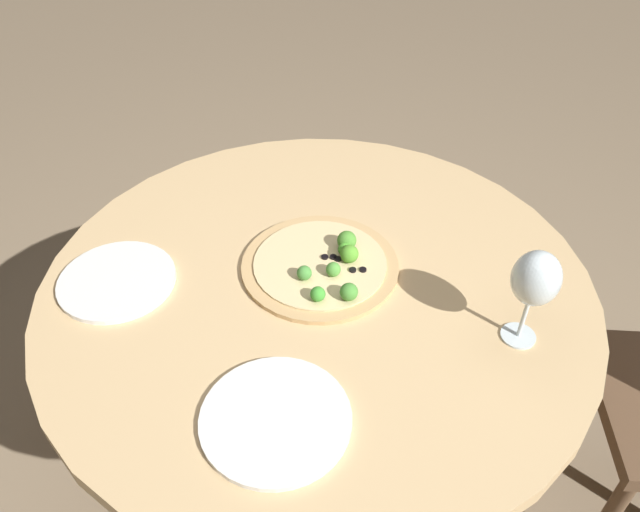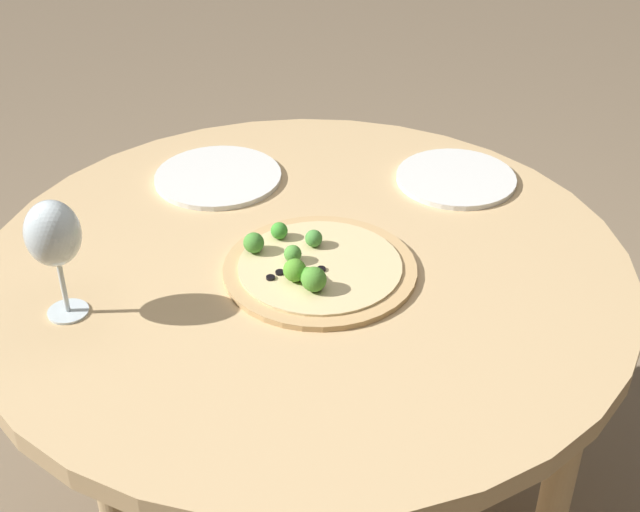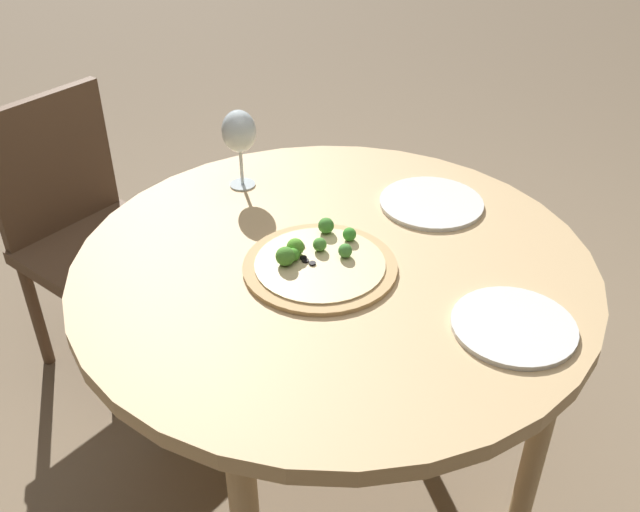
{
  "view_description": "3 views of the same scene",
  "coord_description": "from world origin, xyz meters",
  "px_view_note": "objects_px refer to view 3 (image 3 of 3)",
  "views": [
    {
      "loc": [
        0.74,
        0.44,
        1.56
      ],
      "look_at": [
        -0.04,
        -0.02,
        0.76
      ],
      "focal_mm": 35.0,
      "sensor_mm": 36.0,
      "label": 1
    },
    {
      "loc": [
        -1.17,
        0.24,
        1.54
      ],
      "look_at": [
        -0.04,
        -0.02,
        0.76
      ],
      "focal_mm": 50.0,
      "sensor_mm": 36.0,
      "label": 2
    },
    {
      "loc": [
        -0.54,
        -1.06,
        1.55
      ],
      "look_at": [
        -0.04,
        -0.02,
        0.76
      ],
      "focal_mm": 40.0,
      "sensor_mm": 36.0,
      "label": 3
    }
  ],
  "objects_px": {
    "wine_glass": "(239,133)",
    "plate_near": "(431,203)",
    "pizza": "(318,262)",
    "chair": "(88,230)",
    "plate_far": "(514,326)"
  },
  "relations": [
    {
      "from": "wine_glass",
      "to": "plate_far",
      "type": "xyz_separation_m",
      "value": [
        0.25,
        -0.71,
        -0.13
      ]
    },
    {
      "from": "pizza",
      "to": "wine_glass",
      "type": "distance_m",
      "value": 0.4
    },
    {
      "from": "chair",
      "to": "pizza",
      "type": "distance_m",
      "value": 0.93
    },
    {
      "from": "chair",
      "to": "wine_glass",
      "type": "relative_size",
      "value": 4.32
    },
    {
      "from": "chair",
      "to": "plate_near",
      "type": "bearing_deg",
      "value": -71.39
    },
    {
      "from": "pizza",
      "to": "plate_near",
      "type": "xyz_separation_m",
      "value": [
        0.34,
        0.11,
        -0.01
      ]
    },
    {
      "from": "wine_glass",
      "to": "plate_near",
      "type": "height_order",
      "value": "wine_glass"
    },
    {
      "from": "pizza",
      "to": "plate_far",
      "type": "distance_m",
      "value": 0.4
    },
    {
      "from": "pizza",
      "to": "plate_near",
      "type": "relative_size",
      "value": 1.3
    },
    {
      "from": "chair",
      "to": "plate_near",
      "type": "height_order",
      "value": "chair"
    },
    {
      "from": "pizza",
      "to": "wine_glass",
      "type": "xyz_separation_m",
      "value": [
        -0.02,
        0.38,
        0.13
      ]
    },
    {
      "from": "pizza",
      "to": "wine_glass",
      "type": "relative_size",
      "value": 1.62
    },
    {
      "from": "wine_glass",
      "to": "plate_near",
      "type": "xyz_separation_m",
      "value": [
        0.36,
        -0.27,
        -0.13
      ]
    },
    {
      "from": "plate_near",
      "to": "plate_far",
      "type": "bearing_deg",
      "value": -103.64
    },
    {
      "from": "pizza",
      "to": "wine_glass",
      "type": "bearing_deg",
      "value": 92.98
    }
  ]
}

